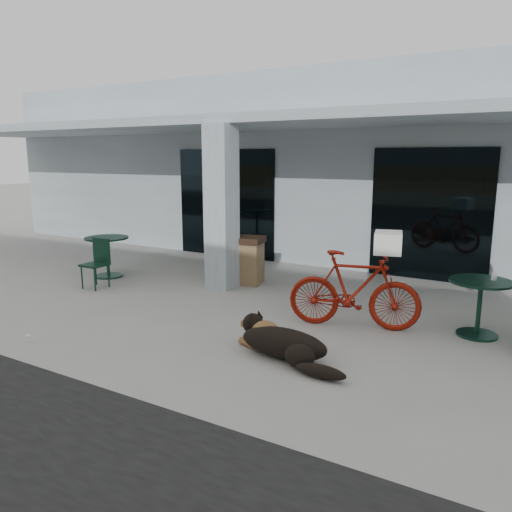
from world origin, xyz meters
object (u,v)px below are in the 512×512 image
Objects in this scene: dog at (284,341)px; cafe_table_near at (108,257)px; bicycle at (354,290)px; cafe_table_far at (479,308)px; trash_receptacle at (249,260)px; cafe_chair_near at (95,264)px.

dog is 1.50× the size of cafe_table_near.
bicycle is 5.63m from cafe_table_near.
trash_receptacle reaches higher than cafe_table_far.
trash_receptacle is at bearing 146.64° from dog.
trash_receptacle is at bearing 168.33° from cafe_table_far.
cafe_chair_near is 1.00× the size of trash_receptacle.
cafe_table_near reaches higher than cafe_table_far.
cafe_chair_near is 1.10× the size of cafe_table_far.
dog is 5.64m from cafe_table_near.
cafe_chair_near is (-4.75, 1.24, 0.25)m from dog.
trash_receptacle is at bearing 36.22° from cafe_chair_near.
cafe_table_far is (2.01, 2.14, 0.18)m from dog.
cafe_table_near is at bearing 177.69° from dog.
cafe_chair_near reaches higher than cafe_table_far.
cafe_table_far is at bearing 65.59° from dog.
trash_receptacle is at bearing 19.02° from cafe_table_near.
cafe_chair_near is (-5.11, -0.33, -0.10)m from bicycle.
bicycle is 2.13× the size of cafe_table_near.
bicycle is at bearing -28.41° from trash_receptacle.
dog is at bearing 152.54° from bicycle.
bicycle reaches higher than dog.
cafe_chair_near is 6.83m from cafe_table_far.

